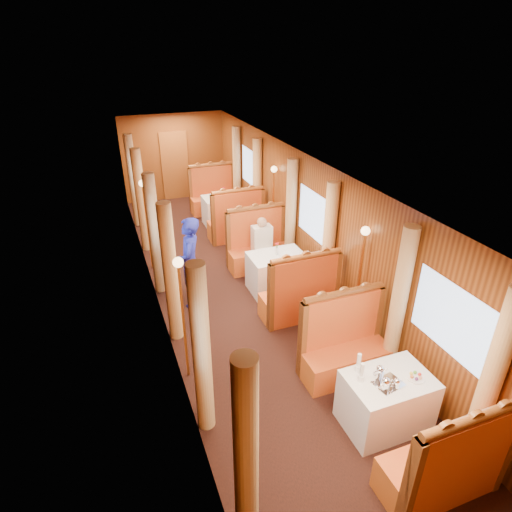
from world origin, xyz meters
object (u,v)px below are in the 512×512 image
tea_tray (388,384)px  fruit_plate (416,377)px  banquette_mid_aft (258,248)px  banquette_far_aft (214,197)px  banquette_mid_fwd (300,297)px  rose_vase_mid (277,246)px  passenger (262,239)px  rose_vase_far (224,190)px  teapot_back (380,373)px  table_far (224,211)px  banquette_far_fwd (236,223)px  table_near (386,401)px  banquette_near_fwd (445,466)px  table_mid (277,272)px  teapot_right (396,385)px  steward (190,263)px  teapot_left (385,386)px  banquette_near_aft (344,349)px

tea_tray → fruit_plate: size_ratio=1.48×
banquette_mid_aft → banquette_far_aft: bearing=90.0°
banquette_mid_fwd → banquette_far_aft: bearing=90.0°
rose_vase_mid → passenger: (0.00, 0.75, -0.19)m
tea_tray → banquette_mid_fwd: bearing=88.1°
banquette_mid_fwd → fruit_plate: 2.62m
passenger → rose_vase_far: bearing=89.5°
teapot_back → fruit_plate: teapot_back is taller
table_far → teapot_back: (-0.12, -6.94, 0.44)m
banquette_mid_aft → banquette_far_fwd: (0.00, 1.47, 0.00)m
teapot_back → passenger: size_ratio=0.22×
table_near → table_far: 7.00m
table_near → teapot_back: teapot_back is taller
banquette_far_fwd → banquette_far_aft: (0.00, 2.03, 0.00)m
banquette_mid_aft → table_far: 2.49m
banquette_near_fwd → table_mid: bearing=90.0°
table_near → banquette_near_fwd: bearing=-90.0°
banquette_mid_aft → teapot_back: banquette_mid_aft is taller
banquette_mid_fwd → teapot_right: banquette_mid_fwd is taller
table_mid → banquette_far_fwd: banquette_far_fwd is taller
tea_tray → passenger: 4.34m
teapot_right → teapot_back: bearing=106.9°
table_far → tea_tray: 7.08m
fruit_plate → table_near: bearing=161.3°
teapot_back → rose_vase_mid: rose_vase_mid is taller
tea_tray → steward: 3.99m
teapot_left → table_mid: bearing=78.3°
teapot_back → rose_vase_mid: size_ratio=0.46×
banquette_near_fwd → teapot_back: 1.15m
teapot_right → rose_vase_far: rose_vase_far is taller
banquette_near_fwd → banquette_far_aft: size_ratio=1.00×
table_far → teapot_back: size_ratio=6.31×
teapot_back → passenger: 4.21m
banquette_mid_aft → steward: 1.93m
banquette_near_aft → passenger: size_ratio=1.76×
fruit_plate → tea_tray: bearing=176.1°
banquette_far_aft → rose_vase_far: bearing=-88.6°
steward → banquette_mid_fwd: bearing=75.0°
banquette_far_aft → rose_vase_far: (0.02, -0.97, 0.50)m
fruit_plate → banquette_mid_fwd: bearing=96.4°
banquette_far_fwd → teapot_right: 6.15m
banquette_mid_fwd → tea_tray: banquette_mid_fwd is taller
steward → teapot_left: bearing=40.5°
table_near → steward: size_ratio=0.62×
table_far → tea_tray: bearing=-90.7°
table_mid → passenger: size_ratio=1.38×
tea_tray → teapot_left: 0.13m
banquette_mid_aft → banquette_far_fwd: same height
banquette_near_fwd → table_far: 8.01m
table_mid → teapot_right: bearing=-90.6°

